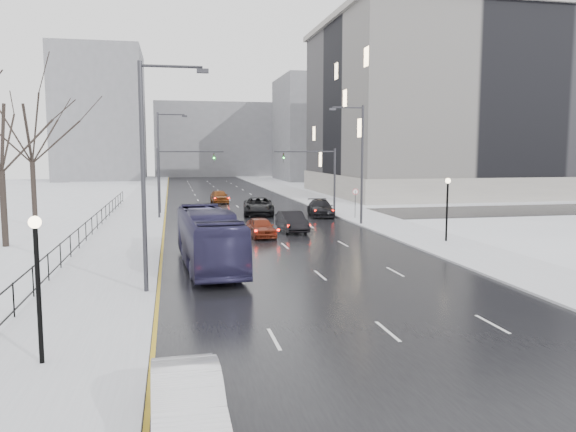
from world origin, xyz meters
TOP-DOWN VIEW (x-y plane):
  - road at (0.00, 60.00)m, footprint 16.00×150.00m
  - cross_road at (0.00, 48.00)m, footprint 130.00×10.00m
  - sidewalk_left at (-10.50, 60.00)m, footprint 5.00×150.00m
  - sidewalk_right at (10.50, 60.00)m, footprint 5.00×150.00m
  - park_strip at (-20.00, 60.00)m, footprint 14.00×150.00m
  - tree_park_d at (-17.80, 34.00)m, footprint 8.75×8.75m
  - tree_park_e at (-18.20, 44.00)m, footprint 9.45×9.45m
  - iron_fence at (-13.00, 30.00)m, footprint 0.06×70.00m
  - streetlight_r_mid at (8.17, 40.00)m, footprint 2.95×0.25m
  - streetlight_l_near at (-8.17, 20.00)m, footprint 2.95×0.25m
  - streetlight_l_far at (-8.17, 52.00)m, footprint 2.95×0.25m
  - lamppost_l at (-11.00, 12.00)m, footprint 0.36×0.36m
  - lamppost_r_mid at (11.00, 30.00)m, footprint 0.36×0.36m
  - mast_signal_right at (7.33, 48.00)m, footprint 6.10×0.33m
  - mast_signal_left at (-7.33, 48.00)m, footprint 6.10×0.33m
  - no_uturn_sign at (9.20, 44.00)m, footprint 0.60×0.06m
  - civic_building at (35.00, 72.00)m, footprint 41.00×31.00m
  - bldg_far_right at (28.00, 115.00)m, footprint 24.00×20.00m
  - bldg_far_left at (-22.00, 125.00)m, footprint 18.00×22.00m
  - bldg_far_center at (4.00, 140.00)m, footprint 30.00×18.00m
  - sedan_left_near at (-6.99, 7.13)m, footprint 1.68×4.45m
  - bus at (-5.32, 25.33)m, footprint 3.19×11.21m
  - sedan_center_near at (-0.93, 35.16)m, footprint 1.93×4.25m
  - sedan_right_near at (1.85, 37.43)m, footprint 1.82×4.82m
  - sedan_right_cross at (1.05, 49.23)m, footprint 3.57×6.50m
  - sedan_right_far at (6.73, 46.96)m, footprint 2.76×5.54m
  - sedan_center_far at (-1.62, 62.87)m, footprint 2.10×4.72m

SIDE VIEW (x-z plane):
  - tree_park_d at x=-17.80m, z-range -6.25..6.25m
  - tree_park_e at x=-18.20m, z-range -6.75..6.75m
  - road at x=0.00m, z-range 0.00..0.04m
  - cross_road at x=0.00m, z-range 0.00..0.04m
  - park_strip at x=-20.00m, z-range 0.00..0.12m
  - sidewalk_left at x=-10.50m, z-range 0.00..0.16m
  - sidewalk_right at x=10.50m, z-range 0.00..0.16m
  - sedan_center_near at x=-0.93m, z-range 0.04..1.46m
  - sedan_left_near at x=-6.99m, z-range 0.04..1.49m
  - sedan_right_far at x=6.73m, z-range 0.04..1.59m
  - sedan_right_near at x=1.85m, z-range 0.04..1.61m
  - sedan_center_far at x=-1.62m, z-range 0.04..1.62m
  - sedan_right_cross at x=1.05m, z-range 0.04..1.76m
  - iron_fence at x=-13.00m, z-range 0.26..1.56m
  - bus at x=-5.32m, z-range 0.04..3.13m
  - no_uturn_sign at x=9.20m, z-range 0.95..3.65m
  - lamppost_l at x=-11.00m, z-range 0.80..5.08m
  - lamppost_r_mid at x=11.00m, z-range 0.80..5.08m
  - mast_signal_right at x=7.33m, z-range 0.86..7.36m
  - mast_signal_left at x=-7.33m, z-range 0.86..7.36m
  - streetlight_r_mid at x=8.17m, z-range 0.62..10.62m
  - streetlight_l_near at x=-8.17m, z-range 0.62..10.62m
  - streetlight_l_far at x=-8.17m, z-range 0.62..10.62m
  - bldg_far_center at x=4.00m, z-range 0.00..18.00m
  - bldg_far_right at x=28.00m, z-range 0.00..22.00m
  - civic_building at x=35.00m, z-range -1.19..23.61m
  - bldg_far_left at x=-22.00m, z-range 0.00..28.00m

